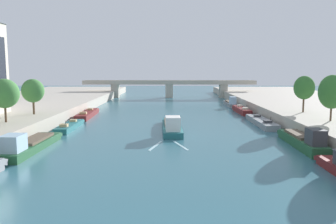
{
  "coord_description": "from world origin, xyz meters",
  "views": [
    {
      "loc": [
        0.44,
        -18.6,
        10.88
      ],
      "look_at": [
        0.0,
        43.23,
        2.97
      ],
      "focal_mm": 36.34,
      "sensor_mm": 36.0,
      "label": 1
    }
  ],
  "objects": [
    {
      "name": "moored_boat_left_upstream",
      "position": [
        -17.89,
        42.27,
        0.51
      ],
      "size": [
        2.49,
        12.55,
        2.07
      ],
      "color": "#23666B",
      "rests_on": "ground"
    },
    {
      "name": "moored_boat_right_upstream",
      "position": [
        18.1,
        65.0,
        0.68
      ],
      "size": [
        2.35,
        13.62,
        2.41
      ],
      "color": "maroon",
      "rests_on": "ground"
    },
    {
      "name": "wake_behind_barge",
      "position": [
        0.11,
        28.65,
        0.01
      ],
      "size": [
        5.6,
        5.98,
        0.03
      ],
      "color": "#A5D1DB",
      "rests_on": "ground"
    },
    {
      "name": "bridge_far",
      "position": [
        0.0,
        110.06,
        4.19
      ],
      "size": [
        64.94,
        4.4,
        6.51
      ],
      "color": "#ADA899",
      "rests_on": "ground"
    },
    {
      "name": "tree_right_by_lamp",
      "position": [
        26.16,
        46.86,
        7.23
      ],
      "size": [
        3.92,
        3.92,
        7.02
      ],
      "color": "brown",
      "rests_on": "quay_right"
    },
    {
      "name": "barge_midriver",
      "position": [
        0.69,
        40.29,
        0.91
      ],
      "size": [
        3.74,
        17.56,
        3.2
      ],
      "color": "#23666B",
      "rests_on": "ground"
    },
    {
      "name": "moored_boat_left_midway",
      "position": [
        -18.47,
        58.04,
        0.6
      ],
      "size": [
        3.12,
        15.85,
        2.26
      ],
      "color": "maroon",
      "rests_on": "ground"
    },
    {
      "name": "moored_boat_right_lone",
      "position": [
        18.85,
        27.72,
        1.0
      ],
      "size": [
        2.75,
        14.65,
        3.34
      ],
      "color": "#235633",
      "rests_on": "ground"
    },
    {
      "name": "moored_boat_right_second",
      "position": [
        18.07,
        80.57,
        0.87
      ],
      "size": [
        2.26,
        12.94,
        3.0
      ],
      "color": "gray",
      "rests_on": "ground"
    },
    {
      "name": "moored_boat_right_end",
      "position": [
        18.24,
        47.25,
        0.56
      ],
      "size": [
        2.75,
        16.39,
        2.17
      ],
      "color": "gray",
      "rests_on": "ground"
    },
    {
      "name": "tree_right_far",
      "position": [
        26.27,
        35.73,
        7.2
      ],
      "size": [
        4.24,
        4.24,
        7.42
      ],
      "color": "brown",
      "rests_on": "quay_right"
    },
    {
      "name": "tree_left_midway",
      "position": [
        -25.46,
        34.06,
        7.02
      ],
      "size": [
        4.5,
        4.5,
        6.82
      ],
      "color": "brown",
      "rests_on": "quay_left"
    },
    {
      "name": "tree_left_second",
      "position": [
        -24.81,
        43.49,
        6.83
      ],
      "size": [
        4.05,
        4.05,
        6.5
      ],
      "color": "brown",
      "rests_on": "quay_left"
    },
    {
      "name": "moored_boat_left_lone",
      "position": [
        -18.3,
        25.38,
        0.89
      ],
      "size": [
        3.36,
        15.73,
        3.05
      ],
      "color": "#235633",
      "rests_on": "ground"
    }
  ]
}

